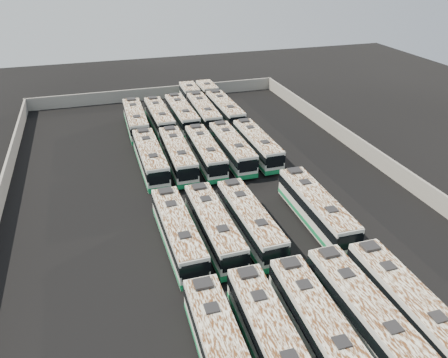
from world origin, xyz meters
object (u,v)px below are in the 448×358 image
bus_midfront_far_left (178,232)px  bus_back_far_right (219,104)px  bus_midback_left (178,155)px  bus_midfront_far_right (316,208)px  bus_back_center (182,115)px  bus_midfront_left (214,226)px  bus_back_far_left (136,120)px  bus_midback_center (205,152)px  bus_midback_far_right (257,145)px  bus_midfront_center (250,221)px  bus_midback_far_left (150,158)px  bus_front_right (365,314)px  bus_back_left (159,117)px  bus_front_far_right (407,305)px  bus_front_center (319,327)px  bus_front_far_left (223,355)px  bus_midback_right (232,148)px  bus_back_right (199,106)px  bus_front_left (272,340)px

bus_midfront_far_left → bus_back_far_right: 36.88m
bus_midback_left → bus_midfront_far_right: bearing=-56.7°
bus_midfront_far_left → bus_back_center: bearing=75.8°
bus_midfront_left → bus_midfront_far_right: bus_midfront_far_right is taller
bus_midfront_left → bus_back_center: 30.92m
bus_back_far_right → bus_back_far_left: bearing=-166.5°
bus_midfront_far_right → bus_midback_center: size_ratio=1.04×
bus_midback_far_right → bus_midfront_left: bearing=-123.1°
bus_midfront_center → bus_midback_far_left: size_ratio=0.97×
bus_front_right → bus_back_left: size_ratio=1.03×
bus_front_far_right → bus_back_center: bearing=99.2°
bus_midback_far_left → bus_back_center: bus_back_center is taller
bus_back_center → bus_front_center: bearing=-90.9°
bus_midfront_far_right → bus_midback_far_left: bearing=130.8°
bus_midback_far_left → bus_midback_left: bearing=-2.1°
bus_front_far_left → bus_midfront_far_left: bearing=90.5°
bus_midback_far_left → bus_midback_center: (7.02, -0.17, -0.06)m
bus_midback_right → bus_back_right: 17.48m
bus_midfront_center → bus_midback_left: size_ratio=0.98×
bus_front_center → bus_midfront_center: size_ratio=1.01×
bus_midfront_far_right → bus_front_far_right: bearing=-88.8°
bus_back_far_left → bus_front_left: bearing=-84.5°
bus_front_right → bus_front_center: bearing=-180.0°
bus_front_left → bus_midback_far_right: bus_front_left is taller
bus_front_center → bus_midback_far_left: (-6.99, 30.60, 0.04)m
bus_front_far_left → bus_front_left: size_ratio=1.00×
bus_front_left → bus_back_right: (7.18, 48.02, 0.04)m
bus_front_far_left → bus_midback_far_left: bearing=90.7°
bus_front_far_left → bus_midfront_far_right: bearing=45.8°
bus_front_center → bus_back_left: bus_front_center is taller
bus_front_far_left → bus_back_left: size_ratio=1.01×
bus_front_far_right → bus_back_far_left: bearing=107.9°
bus_back_far_right → bus_back_left: bearing=-162.9°
bus_front_center → bus_midfront_left: 14.44m
bus_midback_left → bus_back_far_left: size_ratio=0.99×
bus_front_right → bus_midback_far_left: 32.34m
bus_front_center → bus_midback_far_right: bus_front_center is taller
bus_back_far_left → bus_midback_right: bearing=-51.8°
bus_midfront_far_right → bus_midfront_center: bearing=-179.2°
bus_back_left → bus_front_far_right: bearing=-77.7°
bus_front_far_right → bus_midfront_left: bearing=127.6°
bus_back_left → bus_back_far_left: bearing=-178.0°
bus_midback_left → bus_back_left: size_ratio=1.02×
bus_midfront_left → bus_back_right: bus_back_right is taller
bus_midfront_center → bus_back_center: bus_back_center is taller
bus_front_right → bus_midback_center: size_ratio=1.03×
bus_front_left → bus_midback_far_right: 32.48m
bus_front_far_left → bus_front_far_right: bearing=1.4°
bus_midfront_far_left → bus_front_left: bearing=-77.6°
bus_back_far_left → bus_back_center: (7.15, 0.13, 0.03)m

